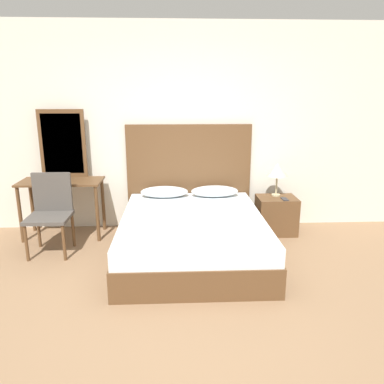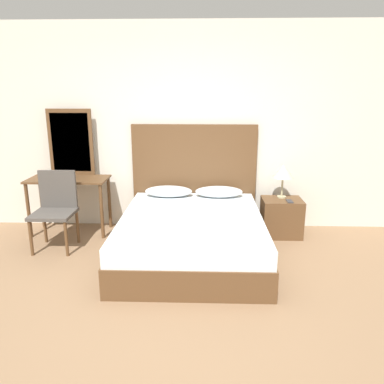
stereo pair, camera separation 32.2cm
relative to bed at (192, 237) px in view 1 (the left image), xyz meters
name	(u,v)px [view 1 (the left image)]	position (x,y,z in m)	size (l,w,h in m)	color
ground_plane	(184,318)	(-0.13, -1.20, -0.24)	(16.00, 16.00, 0.00)	#8C6B4C
wall_back	(179,129)	(-0.13, 1.08, 1.11)	(10.00, 0.06, 2.70)	silver
bed	(192,237)	(0.00, 0.00, 0.00)	(1.59, 1.96, 0.49)	brown
headboard	(189,177)	(0.00, 1.01, 0.46)	(1.67, 0.05, 1.41)	brown
pillow_left	(164,192)	(-0.33, 0.78, 0.32)	(0.62, 0.29, 0.14)	silver
pillow_right	(215,191)	(0.33, 0.78, 0.32)	(0.62, 0.29, 0.14)	silver
phone_on_bed	(178,220)	(-0.17, -0.13, 0.25)	(0.16, 0.15, 0.01)	#B7B7BC
nightstand	(276,215)	(1.15, 0.69, 0.00)	(0.51, 0.40, 0.49)	brown
table_lamp	(277,170)	(1.15, 0.78, 0.59)	(0.27, 0.27, 0.44)	tan
phone_on_nightstand	(285,199)	(1.21, 0.59, 0.25)	(0.07, 0.15, 0.01)	#232328
vanity_desk	(62,190)	(-1.63, 0.72, 0.37)	(1.02, 0.48, 0.74)	brown
vanity_mirror	(63,144)	(-1.63, 0.93, 0.94)	(0.59, 0.03, 0.87)	brown
chair	(51,208)	(-1.64, 0.25, 0.28)	(0.47, 0.45, 0.92)	#4C4742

